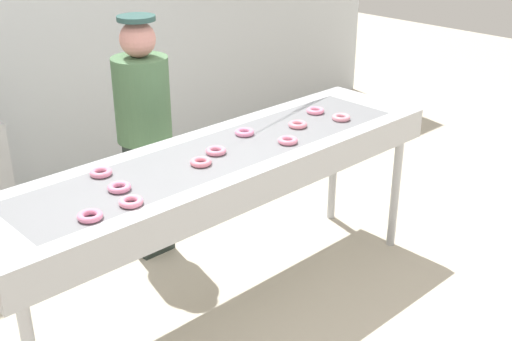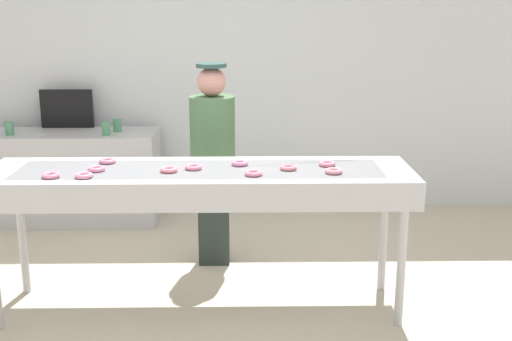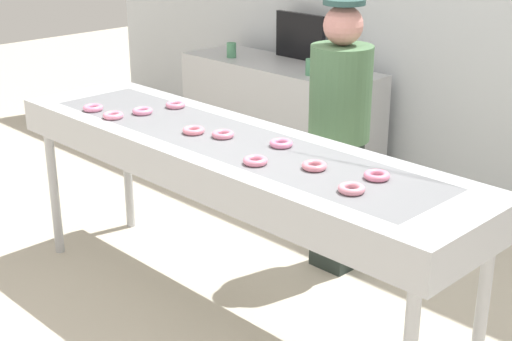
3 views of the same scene
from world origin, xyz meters
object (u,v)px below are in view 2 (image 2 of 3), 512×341
object	(u,v)px
strawberry_donut_1	(240,163)
strawberry_donut_5	(107,161)
strawberry_donut_6	(84,175)
menu_display	(67,109)
strawberry_donut_7	(169,170)
strawberry_donut_0	(194,167)
strawberry_donut_8	(97,169)
strawberry_donut_4	(327,164)
strawberry_donut_9	(288,167)
strawberry_donut_3	(253,173)
paper_cup_1	(117,125)
strawberry_donut_2	(51,175)
prep_counter	(65,177)
fryer_conveyor	(200,183)
strawberry_donut_10	(334,171)
worker_baker	(213,152)
paper_cup_0	(9,129)
paper_cup_2	(106,129)

from	to	relation	value
strawberry_donut_1	strawberry_donut_5	distance (m)	0.90
strawberry_donut_6	menu_display	bearing A→B (deg)	107.11
strawberry_donut_7	menu_display	xyz separation A→B (m)	(-1.21, 2.14, 0.05)
strawberry_donut_1	strawberry_donut_6	size ratio (longest dim) A/B	1.00
strawberry_donut_0	strawberry_donut_8	distance (m)	0.62
strawberry_donut_0	strawberry_donut_8	world-z (taller)	same
strawberry_donut_4	strawberry_donut_9	distance (m)	0.28
strawberry_donut_1	strawberry_donut_7	xyz separation A→B (m)	(-0.45, -0.16, 0.00)
strawberry_donut_0	strawberry_donut_3	xyz separation A→B (m)	(0.39, -0.16, 0.00)
strawberry_donut_7	paper_cup_1	distance (m)	2.06
strawberry_donut_2	strawberry_donut_3	distance (m)	1.25
prep_counter	fryer_conveyor	bearing A→B (deg)	-52.77
strawberry_donut_8	strawberry_donut_1	bearing A→B (deg)	8.26
strawberry_donut_9	strawberry_donut_10	world-z (taller)	same
strawberry_donut_8	paper_cup_1	world-z (taller)	strawberry_donut_8
strawberry_donut_0	strawberry_donut_9	bearing A→B (deg)	-2.33
strawberry_donut_2	strawberry_donut_4	size ratio (longest dim) A/B	1.00
strawberry_donut_4	worker_baker	distance (m)	1.08
fryer_conveyor	menu_display	size ratio (longest dim) A/B	5.59
strawberry_donut_0	strawberry_donut_5	bearing A→B (deg)	163.80
menu_display	strawberry_donut_8	bearing A→B (deg)	-70.62
strawberry_donut_3	worker_baker	distance (m)	1.01
paper_cup_0	strawberry_donut_7	bearing A→B (deg)	-47.40
strawberry_donut_4	strawberry_donut_10	world-z (taller)	same
fryer_conveyor	paper_cup_0	xyz separation A→B (m)	(-1.84, 1.73, 0.03)
strawberry_donut_3	strawberry_donut_6	bearing A→B (deg)	-178.00
strawberry_donut_5	strawberry_donut_6	bearing A→B (deg)	-100.60
strawberry_donut_3	strawberry_donut_0	bearing A→B (deg)	157.23
prep_counter	paper_cup_0	distance (m)	0.67
strawberry_donut_5	paper_cup_2	xyz separation A→B (m)	(-0.33, 1.53, -0.08)
strawberry_donut_0	strawberry_donut_1	xyz separation A→B (m)	(0.30, 0.10, 0.00)
strawberry_donut_0	strawberry_donut_6	size ratio (longest dim) A/B	1.00
strawberry_donut_0	paper_cup_0	size ratio (longest dim) A/B	0.92
strawberry_donut_1	strawberry_donut_0	bearing A→B (deg)	-162.07
strawberry_donut_10	paper_cup_1	xyz separation A→B (m)	(-1.75, 1.99, -0.08)
strawberry_donut_9	paper_cup_1	distance (m)	2.40
strawberry_donut_1	strawberry_donut_3	bearing A→B (deg)	-71.37
paper_cup_0	strawberry_donut_6	bearing A→B (deg)	-59.45
strawberry_donut_1	strawberry_donut_7	size ratio (longest dim) A/B	1.00
strawberry_donut_5	strawberry_donut_10	world-z (taller)	same
strawberry_donut_4	paper_cup_1	world-z (taller)	strawberry_donut_4
paper_cup_1	fryer_conveyor	bearing A→B (deg)	-64.57
strawberry_donut_0	strawberry_donut_4	world-z (taller)	same
worker_baker	strawberry_donut_8	bearing A→B (deg)	34.79
strawberry_donut_2	strawberry_donut_6	xyz separation A→B (m)	(0.20, -0.01, 0.00)
strawberry_donut_1	strawberry_donut_9	bearing A→B (deg)	-21.19
strawberry_donut_1	strawberry_donut_6	distance (m)	1.01
strawberry_donut_5	strawberry_donut_9	bearing A→B (deg)	-9.28
strawberry_donut_8	paper_cup_2	bearing A→B (deg)	99.86
strawberry_donut_7	menu_display	world-z (taller)	menu_display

